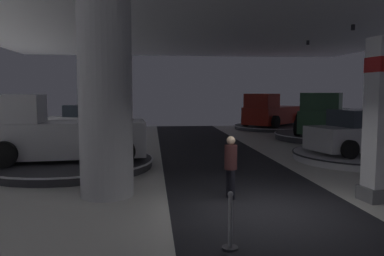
% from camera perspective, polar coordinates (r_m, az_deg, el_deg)
% --- Properties ---
extents(ground, '(24.00, 44.00, 0.06)m').
position_cam_1_polar(ground, '(9.03, 11.10, -12.20)').
color(ground, silver).
extents(column_left, '(1.36, 1.36, 5.50)m').
position_cam_1_polar(column_left, '(10.06, -12.74, 5.60)').
color(column_left, silver).
rests_on(column_left, ground).
extents(display_platform_deep_right, '(5.68, 5.68, 0.27)m').
position_cam_1_polar(display_platform_deep_right, '(28.66, 11.94, 0.17)').
color(display_platform_deep_right, '#333338').
rests_on(display_platform_deep_right, ground).
extents(pickup_truck_deep_right, '(5.27, 5.19, 2.30)m').
position_cam_1_polar(pickup_truck_deep_right, '(28.31, 11.67, 2.25)').
color(pickup_truck_deep_right, maroon).
rests_on(pickup_truck_deep_right, display_platform_deep_right).
extents(display_platform_mid_left, '(5.94, 5.94, 0.30)m').
position_cam_1_polar(display_platform_mid_left, '(14.38, -17.71, -4.99)').
color(display_platform_mid_left, '#333338').
rests_on(display_platform_mid_left, ground).
extents(pickup_truck_mid_left, '(5.47, 3.03, 2.30)m').
position_cam_1_polar(pickup_truck_mid_left, '(14.27, -19.11, -0.79)').
color(pickup_truck_mid_left, silver).
rests_on(pickup_truck_mid_left, display_platform_mid_left).
extents(display_platform_mid_right, '(5.29, 5.29, 0.30)m').
position_cam_1_polar(display_platform_mid_right, '(16.61, 23.77, -3.82)').
color(display_platform_mid_right, silver).
rests_on(display_platform_mid_right, ground).
extents(display_car_mid_right, '(4.50, 2.95, 1.71)m').
position_cam_1_polar(display_car_mid_right, '(16.48, 23.81, -0.75)').
color(display_car_mid_right, silver).
rests_on(display_car_mid_right, display_platform_mid_right).
extents(display_platform_far_left, '(4.94, 4.94, 0.26)m').
position_cam_1_polar(display_platform_far_left, '(22.41, -15.17, -1.35)').
color(display_platform_far_left, '#333338').
rests_on(display_platform_far_left, ground).
extents(display_car_far_left, '(4.57, 3.50, 1.71)m').
position_cam_1_polar(display_car_far_left, '(22.35, -15.29, 0.89)').
color(display_car_far_left, silver).
rests_on(display_car_far_left, display_platform_far_left).
extents(display_platform_far_right, '(5.68, 5.68, 0.35)m').
position_cam_1_polar(display_platform_far_right, '(23.17, 19.13, -1.12)').
color(display_platform_far_right, '#333338').
rests_on(display_platform_far_right, ground).
extents(pickup_truck_far_right, '(4.69, 5.59, 2.30)m').
position_cam_1_polar(pickup_truck_far_right, '(22.76, 19.10, 1.52)').
color(pickup_truck_far_right, '#2D5638').
rests_on(pickup_truck_far_right, display_platform_far_right).
extents(visitor_walking_near, '(0.32, 0.32, 1.59)m').
position_cam_1_polar(visitor_walking_near, '(9.73, 5.77, -5.21)').
color(visitor_walking_near, black).
rests_on(visitor_walking_near, ground).
extents(stanchion_a, '(0.28, 0.28, 1.01)m').
position_cam_1_polar(stanchion_a, '(6.80, 5.69, -14.54)').
color(stanchion_a, '#333338').
rests_on(stanchion_a, ground).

